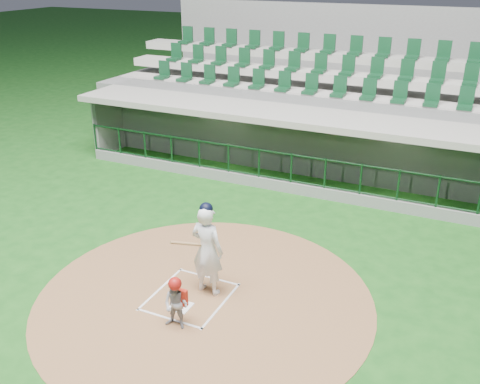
# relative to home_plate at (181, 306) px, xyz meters

# --- Properties ---
(ground) EXTENTS (120.00, 120.00, 0.00)m
(ground) POSITION_rel_home_plate_xyz_m (0.00, 0.70, -0.02)
(ground) COLOR #154B15
(ground) RESTS_ON ground
(dirt_circle) EXTENTS (7.20, 7.20, 0.01)m
(dirt_circle) POSITION_rel_home_plate_xyz_m (0.30, 0.50, -0.02)
(dirt_circle) COLOR brown
(dirt_circle) RESTS_ON ground
(home_plate) EXTENTS (0.43, 0.43, 0.02)m
(home_plate) POSITION_rel_home_plate_xyz_m (0.00, 0.00, 0.00)
(home_plate) COLOR white
(home_plate) RESTS_ON dirt_circle
(batter_box_chalk) EXTENTS (1.55, 1.80, 0.01)m
(batter_box_chalk) POSITION_rel_home_plate_xyz_m (0.00, 0.40, -0.00)
(batter_box_chalk) COLOR white
(batter_box_chalk) RESTS_ON ground
(dugout_structure) EXTENTS (16.40, 3.70, 3.00)m
(dugout_structure) POSITION_rel_home_plate_xyz_m (0.04, 8.52, 0.94)
(dugout_structure) COLOR gray
(dugout_structure) RESTS_ON ground
(seating_deck) EXTENTS (17.00, 6.72, 5.15)m
(seating_deck) POSITION_rel_home_plate_xyz_m (0.00, 11.61, 1.40)
(seating_deck) COLOR slate
(seating_deck) RESTS_ON ground
(batter) EXTENTS (0.93, 0.92, 2.12)m
(batter) POSITION_rel_home_plate_xyz_m (0.25, 0.76, 1.04)
(batter) COLOR white
(batter) RESTS_ON dirt_circle
(catcher) EXTENTS (0.53, 0.42, 1.13)m
(catcher) POSITION_rel_home_plate_xyz_m (0.28, -0.59, 0.55)
(catcher) COLOR #949399
(catcher) RESTS_ON dirt_circle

